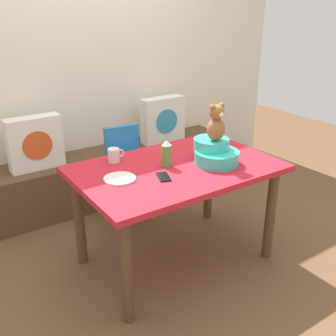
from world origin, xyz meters
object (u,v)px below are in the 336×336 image
at_px(ketchup_bottle, 167,154).
at_px(cell_phone, 163,177).
at_px(infant_seat_teal, 215,153).
at_px(dining_table, 176,180).
at_px(dinner_plate_near, 120,179).
at_px(highchair, 129,161).
at_px(coffee_mug, 114,155).
at_px(pillow_floral_left, 35,143).
at_px(pillow_floral_right, 163,120).
at_px(teddy_bear, 216,123).

height_order(ketchup_bottle, cell_phone, ketchup_bottle).
bearing_deg(infant_seat_teal, ketchup_bottle, 157.85).
xyz_separation_m(dining_table, dinner_plate_near, (-0.42, 0.02, 0.11)).
distance_m(dining_table, infant_seat_teal, 0.32).
distance_m(highchair, dinner_plate_near, 0.89).
height_order(highchair, dinner_plate_near, highchair).
bearing_deg(highchair, coffee_mug, -127.53).
distance_m(dining_table, dinner_plate_near, 0.43).
relative_size(pillow_floral_left, cell_phone, 3.06).
bearing_deg(ketchup_bottle, pillow_floral_left, 115.37).
height_order(ketchup_bottle, dinner_plate_near, ketchup_bottle).
xyz_separation_m(pillow_floral_left, pillow_floral_right, (1.25, 0.00, 0.00)).
distance_m(dining_table, cell_phone, 0.23).
relative_size(pillow_floral_left, teddy_bear, 1.76).
bearing_deg(highchair, pillow_floral_left, 146.89).
distance_m(highchair, infant_seat_teal, 0.92).
bearing_deg(dinner_plate_near, coffee_mug, 69.24).
bearing_deg(ketchup_bottle, pillow_floral_right, 57.88).
relative_size(highchair, teddy_bear, 3.16).
bearing_deg(cell_phone, highchair, -84.17).
bearing_deg(cell_phone, infant_seat_teal, -158.76).
height_order(pillow_floral_left, highchair, pillow_floral_left).
bearing_deg(pillow_floral_left, highchair, -33.11).
xyz_separation_m(pillow_floral_left, dinner_plate_near, (0.18, -1.15, 0.07)).
height_order(pillow_floral_right, coffee_mug, pillow_floral_right).
relative_size(highchair, coffee_mug, 6.58).
height_order(teddy_bear, ketchup_bottle, teddy_bear).
height_order(coffee_mug, cell_phone, coffee_mug).
bearing_deg(cell_phone, coffee_mug, -51.99).
bearing_deg(teddy_bear, dinner_plate_near, 170.32).
relative_size(dining_table, highchair, 1.70).
distance_m(pillow_floral_right, infant_seat_teal, 1.33).
bearing_deg(pillow_floral_left, dinner_plate_near, -80.94).
xyz_separation_m(pillow_floral_right, ketchup_bottle, (-0.71, -1.14, 0.15)).
bearing_deg(ketchup_bottle, dining_table, -25.18).
distance_m(ketchup_bottle, dinner_plate_near, 0.37).
height_order(pillow_floral_right, infant_seat_teal, same).
bearing_deg(teddy_bear, pillow_floral_right, 72.14).
bearing_deg(teddy_bear, cell_phone, -178.55).
xyz_separation_m(dining_table, coffee_mug, (-0.31, 0.30, 0.15)).
distance_m(teddy_bear, dinner_plate_near, 0.73).
bearing_deg(dining_table, pillow_floral_right, 60.68).
bearing_deg(pillow_floral_right, ketchup_bottle, -122.12).
bearing_deg(pillow_floral_left, coffee_mug, -71.47).
height_order(pillow_floral_left, teddy_bear, teddy_bear).
bearing_deg(dinner_plate_near, dining_table, -2.14).
distance_m(pillow_floral_right, dining_table, 1.34).
xyz_separation_m(dining_table, ketchup_bottle, (-0.06, 0.03, 0.19)).
bearing_deg(teddy_bear, coffee_mug, 144.53).
bearing_deg(cell_phone, dining_table, -128.38).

